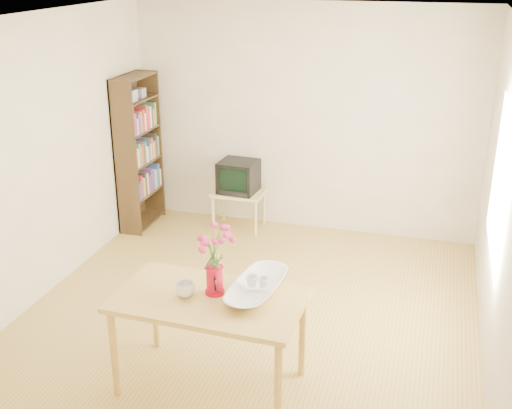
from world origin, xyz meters
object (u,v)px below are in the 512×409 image
(bowl, at_px, (257,264))
(table, at_px, (209,308))
(pitcher, at_px, (215,281))
(mug, at_px, (186,290))
(television, at_px, (239,176))

(bowl, bearing_deg, table, -149.60)
(pitcher, height_order, mug, pitcher)
(mug, bearing_deg, table, 176.21)
(pitcher, xyz_separation_m, bowl, (0.29, 0.11, 0.13))
(table, distance_m, mug, 0.22)
(bowl, xyz_separation_m, television, (-1.02, 2.75, -0.33))
(table, relative_size, pitcher, 6.38)
(table, height_order, bowl, bowl)
(mug, distance_m, television, 3.01)
(pitcher, xyz_separation_m, mug, (-0.19, -0.10, -0.05))
(table, distance_m, television, 3.01)
(table, height_order, mug, mug)
(pitcher, bearing_deg, bowl, -1.96)
(pitcher, distance_m, bowl, 0.33)
(pitcher, bearing_deg, television, 82.31)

